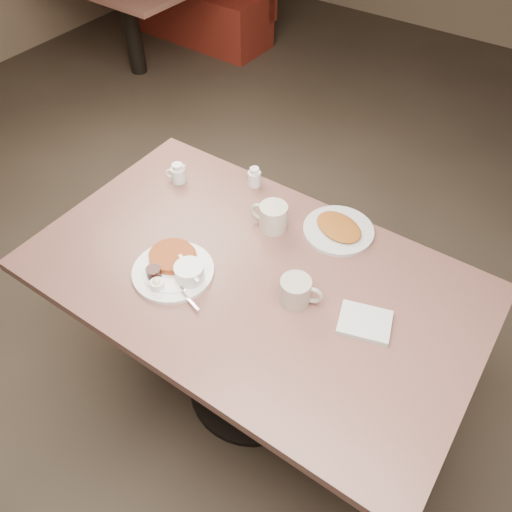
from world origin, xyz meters
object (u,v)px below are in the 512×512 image
Objects in this scene: coffee_mug_near at (297,291)px; hash_plate at (339,229)px; main_plate at (176,268)px; coffee_mug_far at (272,217)px; creamer_left at (178,173)px; creamer_right at (254,177)px; diner_table at (253,305)px.

hash_plate is at bearing 95.90° from coffee_mug_near.
main_plate is 0.39m from coffee_mug_far.
coffee_mug_near is at bearing 18.24° from main_plate.
creamer_left is 0.25× the size of hash_plate.
coffee_mug_near is 1.87× the size of creamer_right.
coffee_mug_far is at bearing -40.63° from creamer_right.
hash_plate is at bearing -7.09° from creamer_right.
coffee_mug_near is 0.36m from hash_plate.
coffee_mug_near is 1.01× the size of coffee_mug_far.
coffee_mug_far reaches higher than creamer_right.
creamer_right reaches higher than main_plate.
creamer_left reaches higher than main_plate.
coffee_mug_near is 0.75m from creamer_left.
coffee_mug_far reaches higher than diner_table.
creamer_right is at bearing 95.31° from main_plate.
diner_table is at bearing -112.38° from hash_plate.
creamer_left is (-0.53, 0.24, 0.21)m from diner_table.
hash_plate is (0.40, -0.05, -0.02)m from creamer_right.
diner_table is at bearing 33.53° from main_plate.
coffee_mug_near reaches higher than creamer_left.
creamer_right is 0.41m from hash_plate.
diner_table is 18.75× the size of creamer_right.
main_plate is at bearing -84.69° from creamer_right.
main_plate is 1.11× the size of hash_plate.
diner_table is 4.15× the size of main_plate.
diner_table is 0.41m from hash_plate.
creamer_right is (-0.19, 0.16, -0.01)m from coffee_mug_far.
hash_plate is at bearing 53.75° from main_plate.
hash_plate reaches higher than diner_table.
coffee_mug_far is (-0.25, 0.24, 0.00)m from coffee_mug_near.
coffee_mug_far reaches higher than creamer_left.
coffee_mug_far is (0.14, 0.37, 0.03)m from main_plate.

